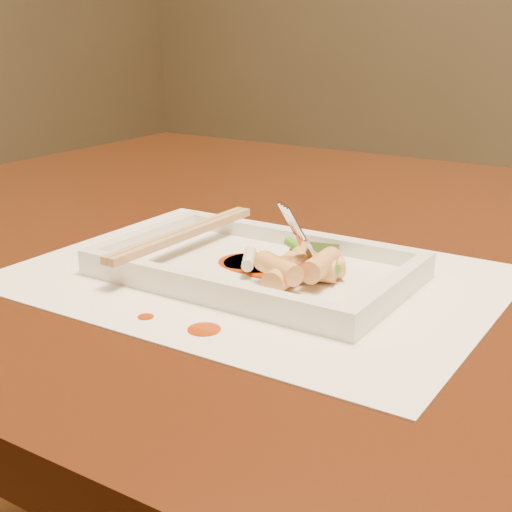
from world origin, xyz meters
The scene contains 25 objects.
table centered at (0.00, 0.00, 0.65)m, with size 1.40×0.90×0.75m.
placemat centered at (-0.09, -0.17, 0.75)m, with size 0.40×0.30×0.00m, color white.
sauce_splatter_a centered at (-0.06, -0.28, 0.75)m, with size 0.02×0.02×0.00m, color #A02E04.
sauce_splatter_b centered at (-0.11, -0.29, 0.75)m, with size 0.01×0.01×0.00m, color #A02E04.
plate_base centered at (-0.09, -0.17, 0.76)m, with size 0.26×0.16×0.01m, color white.
plate_rim_far centered at (-0.09, -0.09, 0.77)m, with size 0.26×0.01×0.01m, color white.
plate_rim_near centered at (-0.09, -0.24, 0.77)m, with size 0.26×0.01×0.01m, color white.
plate_rim_left centered at (-0.22, -0.17, 0.77)m, with size 0.01×0.14×0.01m, color white.
plate_rim_right centered at (0.03, -0.17, 0.77)m, with size 0.01×0.14×0.01m, color white.
veg_piece centered at (-0.06, -0.13, 0.77)m, with size 0.04×0.03×0.01m, color black.
scallion_white centered at (-0.09, -0.18, 0.77)m, with size 0.01×0.01×0.04m, color #EAEACC.
scallion_green centered at (-0.05, -0.15, 0.77)m, with size 0.01×0.01×0.09m, color #348D16.
chopstick_a centered at (-0.17, -0.17, 0.78)m, with size 0.01×0.19×0.01m, color tan.
chopstick_b centered at (-0.17, -0.17, 0.78)m, with size 0.01×0.19×0.01m, color tan.
fork centered at (-0.02, -0.15, 0.83)m, with size 0.09×0.10×0.14m, color silver, non-canonical shape.
sauce_blob_0 centered at (-0.10, -0.16, 0.76)m, with size 0.06×0.06×0.00m, color #A02E04.
sauce_blob_1 centered at (-0.11, -0.16, 0.76)m, with size 0.04×0.04×0.00m, color #A02E04.
sauce_blob_2 centered at (-0.08, -0.17, 0.76)m, with size 0.04×0.04×0.00m, color #A02E04.
rice_cake_0 centered at (-0.05, -0.17, 0.77)m, with size 0.02×0.02×0.05m, color #EDB96E.
rice_cake_1 centered at (-0.04, -0.17, 0.77)m, with size 0.02×0.02×0.04m, color #EDB96E.
rice_cake_2 centered at (-0.02, -0.18, 0.78)m, with size 0.02×0.02×0.04m, color #EDB96E.
rice_cake_3 centered at (-0.05, -0.20, 0.77)m, with size 0.02×0.02×0.04m, color #EDB96E.
rice_cake_4 centered at (-0.03, -0.17, 0.77)m, with size 0.02×0.02×0.05m, color #EDB96E.
rice_cake_5 centered at (-0.05, -0.20, 0.78)m, with size 0.02×0.02×0.04m, color #EDB96E.
rice_cake_6 centered at (-0.04, -0.17, 0.77)m, with size 0.02×0.02×0.04m, color #EDB96E.
Camera 1 is at (0.22, -0.65, 0.96)m, focal length 50.00 mm.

